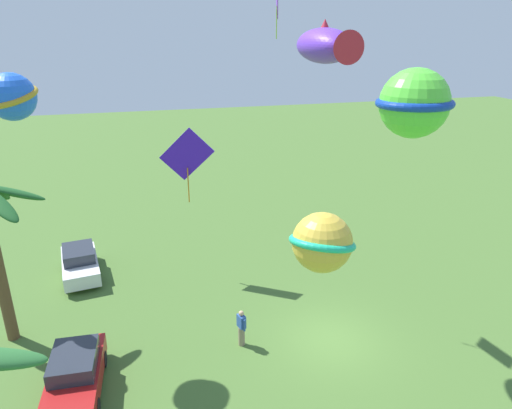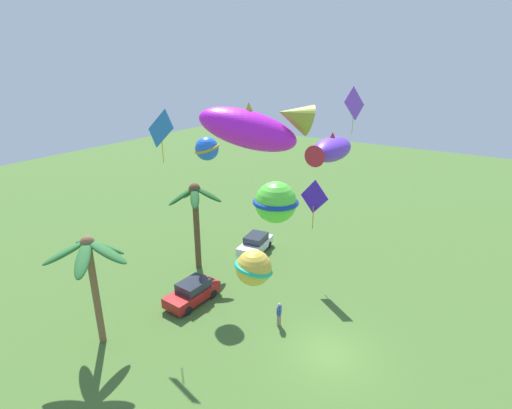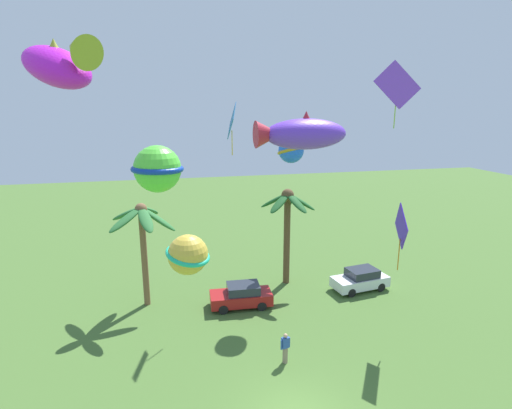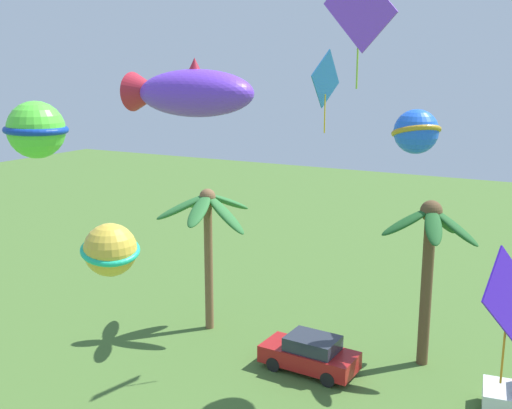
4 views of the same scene
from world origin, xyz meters
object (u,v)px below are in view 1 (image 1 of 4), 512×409
object	(u,v)px
parked_car_1	(75,374)
kite_ball_1	(11,97)
spectator_0	(241,328)
parked_car_0	(80,263)
kite_ball_3	(414,103)
kite_diamond_4	(187,156)
kite_fish_5	(326,45)
kite_ball_6	(322,242)

from	to	relation	value
parked_car_1	kite_ball_1	bearing A→B (deg)	18.42
spectator_0	kite_ball_1	distance (m)	11.87
parked_car_0	kite_ball_3	bearing A→B (deg)	-143.92
parked_car_1	spectator_0	size ratio (longest dim) A/B	2.51
parked_car_0	kite_ball_3	size ratio (longest dim) A/B	1.81
kite_ball_1	kite_ball_3	xyz separation A→B (m)	(-8.09, -10.21, 0.55)
parked_car_1	kite_ball_3	world-z (taller)	kite_ball_3
spectator_0	kite_ball_3	size ratio (longest dim) A/B	0.70
kite_ball_3	kite_diamond_4	size ratio (longest dim) A/B	0.60
parked_car_0	kite_fish_5	world-z (taller)	kite_fish_5
kite_fish_5	parked_car_1	bearing A→B (deg)	93.29
kite_ball_3	kite_ball_6	size ratio (longest dim) A/B	0.89
spectator_0	kite_diamond_4	xyz separation A→B (m)	(6.61, 1.08, 5.45)
spectator_0	kite_ball_1	bearing A→B (deg)	71.20
parked_car_1	kite_ball_6	world-z (taller)	kite_ball_6
spectator_0	kite_fish_5	bearing A→B (deg)	-99.83
kite_ball_3	kite_ball_1	bearing A→B (deg)	51.59
parked_car_1	kite_diamond_4	xyz separation A→B (m)	(7.61, -5.09, 5.51)
spectator_0	kite_ball_3	xyz separation A→B (m)	(-5.60, -2.87, 9.54)
parked_car_0	kite_ball_6	distance (m)	15.67
parked_car_0	kite_diamond_4	world-z (taller)	kite_diamond_4
kite_diamond_4	spectator_0	bearing A→B (deg)	-170.73
kite_fish_5	parked_car_0	bearing A→B (deg)	49.79
kite_fish_5	kite_ball_1	bearing A→B (deg)	73.61
kite_fish_5	kite_ball_3	bearing A→B (deg)	-179.33
parked_car_0	kite_diamond_4	size ratio (longest dim) A/B	1.08
kite_ball_1	kite_fish_5	world-z (taller)	kite_fish_5
kite_ball_3	kite_ball_6	world-z (taller)	kite_ball_3
kite_ball_1	kite_diamond_4	size ratio (longest dim) A/B	0.66
kite_ball_1	kite_diamond_4	bearing A→B (deg)	-56.71
parked_car_0	kite_ball_3	world-z (taller)	kite_ball_3
spectator_0	kite_ball_1	xyz separation A→B (m)	(2.50, 7.34, 8.99)
parked_car_0	kite_ball_3	distance (m)	18.92
kite_ball_1	spectator_0	bearing A→B (deg)	-108.80
parked_car_0	kite_ball_1	size ratio (longest dim) A/B	1.63
kite_ball_6	kite_ball_3	bearing A→B (deg)	-120.41
parked_car_0	spectator_0	distance (m)	10.13
kite_ball_3	spectator_0	bearing A→B (deg)	27.18
parked_car_0	kite_ball_6	size ratio (longest dim) A/B	1.61
parked_car_0	kite_fish_5	bearing A→B (deg)	-130.21
kite_ball_3	kite_diamond_4	xyz separation A→B (m)	(12.20, 3.95, -4.09)
kite_ball_3	kite_diamond_4	distance (m)	13.46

